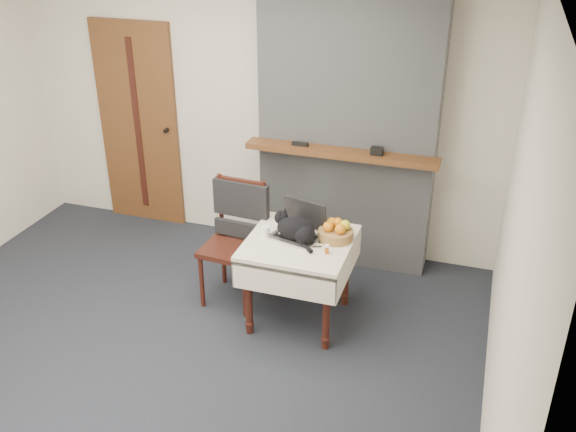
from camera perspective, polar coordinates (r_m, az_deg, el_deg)
name	(u,v)px	position (r m, az deg, el deg)	size (l,w,h in m)	color
ground	(161,357)	(4.87, -11.19, -12.20)	(4.50, 4.50, 0.00)	black
room_shell	(171,104)	(4.40, -10.36, 9.75)	(4.52, 4.01, 2.61)	beige
door	(139,125)	(6.45, -13.11, 7.85)	(0.82, 0.10, 2.00)	brown
chimney	(348,122)	(5.48, 5.37, 8.35)	(1.62, 0.48, 2.60)	gray
side_table	(299,254)	(4.84, 1.00, -3.36)	(0.78, 0.78, 0.70)	#39130F
laptop	(300,228)	(4.83, 1.05, -1.04)	(0.43, 0.39, 0.27)	#B7B7BC
cat	(297,229)	(4.75, 0.76, -1.19)	(0.39, 0.32, 0.21)	black
cream_jar	(265,231)	(4.84, -2.04, -1.36)	(0.07, 0.07, 0.08)	white
pill_bottle	(327,249)	(4.61, 3.46, -2.94)	(0.03, 0.03, 0.07)	#A55514
fruit_basket	(336,232)	(4.80, 4.28, -1.39)	(0.26, 0.26, 0.15)	olive
desk_clutter	(317,242)	(4.76, 2.63, -2.32)	(0.16, 0.02, 0.01)	black
chair	(238,224)	(5.15, -4.50, -0.71)	(0.49, 0.48, 1.01)	#39130F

